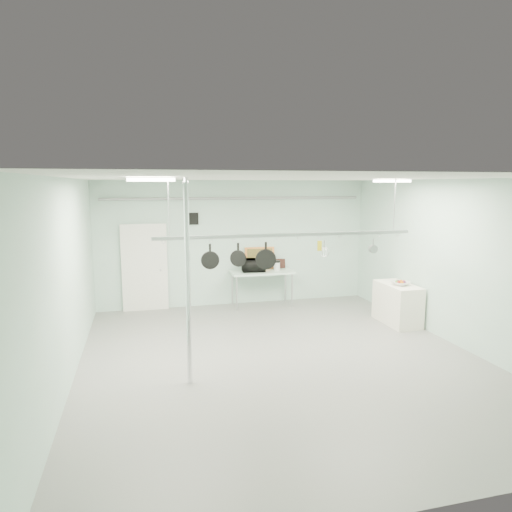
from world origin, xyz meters
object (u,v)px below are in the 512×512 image
object	(u,v)px
prep_table	(262,274)
skillet_left	(210,256)
chrome_pole	(188,284)
fruit_bowl	(401,283)
pot_rack	(288,233)
skillet_right	(266,256)
coffee_canister	(277,266)
side_cabinet	(397,304)
skillet_mid	(238,254)
microwave	(253,265)

from	to	relation	value
prep_table	skillet_left	world-z (taller)	skillet_left
chrome_pole	prep_table	xyz separation A→B (m)	(2.30, 4.20, -0.77)
fruit_bowl	pot_rack	bearing A→B (deg)	-161.50
fruit_bowl	skillet_right	distance (m)	3.60
coffee_canister	side_cabinet	bearing A→B (deg)	-46.20
prep_table	skillet_mid	xyz separation A→B (m)	(-1.32, -3.30, 1.06)
pot_rack	coffee_canister	bearing A→B (deg)	76.45
side_cabinet	skillet_right	size ratio (longest dim) A/B	2.41
side_cabinet	coffee_canister	world-z (taller)	coffee_canister
prep_table	side_cabinet	bearing A→B (deg)	-40.79
pot_rack	fruit_bowl	world-z (taller)	pot_rack
skillet_mid	fruit_bowl	bearing A→B (deg)	39.33
chrome_pole	skillet_left	distance (m)	1.06
prep_table	skillet_left	bearing A→B (deg)	-118.87
prep_table	side_cabinet	size ratio (longest dim) A/B	1.33
chrome_pole	prep_table	world-z (taller)	chrome_pole
microwave	pot_rack	bearing A→B (deg)	92.79
microwave	chrome_pole	bearing A→B (deg)	69.71
chrome_pole	side_cabinet	distance (m)	5.37
skillet_left	skillet_right	size ratio (longest dim) A/B	0.84
side_cabinet	skillet_mid	bearing A→B (deg)	-164.15
prep_table	skillet_mid	size ratio (longest dim) A/B	4.05
pot_rack	skillet_right	world-z (taller)	pot_rack
coffee_canister	skillet_right	distance (m)	3.65
coffee_canister	fruit_bowl	world-z (taller)	coffee_canister
skillet_mid	skillet_right	world-z (taller)	same
coffee_canister	pot_rack	bearing A→B (deg)	-103.55
chrome_pole	skillet_mid	bearing A→B (deg)	42.69
chrome_pole	fruit_bowl	bearing A→B (deg)	21.27
chrome_pole	pot_rack	size ratio (longest dim) A/B	0.67
side_cabinet	fruit_bowl	bearing A→B (deg)	-98.97
chrome_pole	prep_table	bearing A→B (deg)	61.29
side_cabinet	pot_rack	size ratio (longest dim) A/B	0.25
side_cabinet	skillet_left	xyz separation A→B (m)	(-4.37, -1.10, 1.43)
fruit_bowl	chrome_pole	bearing A→B (deg)	-158.73
skillet_left	prep_table	bearing A→B (deg)	65.16
microwave	skillet_mid	size ratio (longest dim) A/B	1.46
skillet_right	fruit_bowl	bearing A→B (deg)	33.88
fruit_bowl	skillet_left	size ratio (longest dim) A/B	0.87
microwave	skillet_right	xyz separation A→B (m)	(-0.60, -3.33, 0.77)
chrome_pole	coffee_canister	size ratio (longest dim) A/B	15.35
prep_table	skillet_left	size ratio (longest dim) A/B	3.83
coffee_canister	fruit_bowl	bearing A→B (deg)	-47.93
microwave	skillet_left	bearing A→B (deg)	70.24
skillet_mid	skillet_right	distance (m)	0.51
coffee_canister	fruit_bowl	size ratio (longest dim) A/B	0.57
pot_rack	prep_table	bearing A→B (deg)	83.09
chrome_pole	skillet_left	size ratio (longest dim) A/B	7.66
side_cabinet	microwave	bearing A→B (deg)	141.15
prep_table	side_cabinet	xyz separation A→B (m)	(2.55, -2.20, -0.38)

